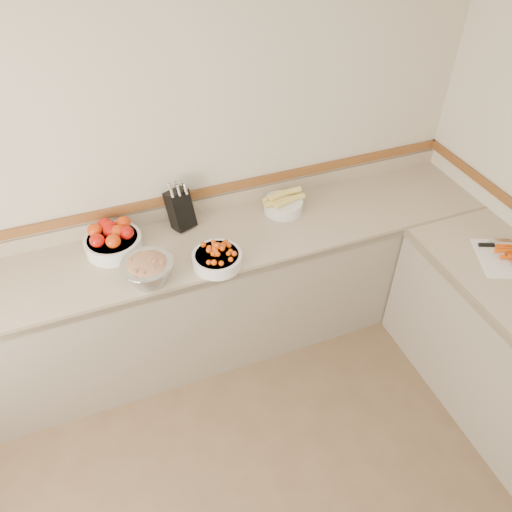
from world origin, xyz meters
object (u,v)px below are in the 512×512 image
object	(u,v)px
knife_block	(180,208)
corn_bowl	(283,203)
rhubarb_bowl	(148,270)
cherry_tomato_bowl	(217,257)
tomato_bowl	(113,239)

from	to	relation	value
knife_block	corn_bowl	size ratio (longest dim) A/B	1.15
knife_block	rhubarb_bowl	world-z (taller)	knife_block
cherry_tomato_bowl	knife_block	bearing A→B (deg)	102.87
knife_block	rhubarb_bowl	distance (m)	0.52
cherry_tomato_bowl	rhubarb_bowl	bearing A→B (deg)	-179.92
knife_block	cherry_tomato_bowl	size ratio (longest dim) A/B	1.12
rhubarb_bowl	knife_block	bearing A→B (deg)	55.48
knife_block	corn_bowl	xyz separation A→B (m)	(0.66, -0.08, -0.07)
cherry_tomato_bowl	rhubarb_bowl	world-z (taller)	rhubarb_bowl
knife_block	corn_bowl	distance (m)	0.67
knife_block	tomato_bowl	bearing A→B (deg)	-169.86
knife_block	tomato_bowl	world-z (taller)	knife_block
rhubarb_bowl	tomato_bowl	bearing A→B (deg)	111.68
cherry_tomato_bowl	tomato_bowl	bearing A→B (deg)	146.63
knife_block	tomato_bowl	size ratio (longest dim) A/B	0.96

